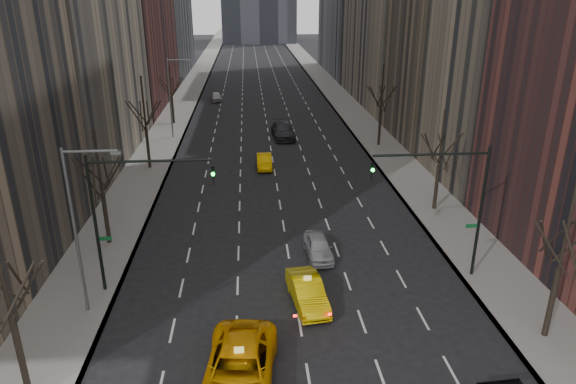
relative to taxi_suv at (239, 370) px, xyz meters
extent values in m
cube|color=slate|center=(-9.21, 66.24, -0.83)|extent=(4.50, 320.00, 0.15)
cube|color=slate|center=(15.29, 66.24, -0.83)|extent=(4.50, 320.00, 0.15)
cylinder|color=black|center=(-8.96, 0.24, 1.14)|extent=(0.28, 0.28, 3.78)
cylinder|color=black|center=(-8.96, 0.24, 5.28)|extent=(0.16, 0.16, 4.50)
cylinder|color=black|center=(-8.81, 1.08, 4.26)|extent=(0.42, 1.80, 2.52)
cylinder|color=black|center=(-8.15, 0.53, 4.26)|extent=(1.74, 0.72, 2.52)
cylinder|color=black|center=(-8.30, -0.32, 4.26)|extent=(1.46, 1.25, 2.52)
cylinder|color=black|center=(-8.96, 14.24, 1.03)|extent=(0.28, 0.28, 3.57)
cylinder|color=black|center=(-8.96, 14.24, 4.94)|extent=(0.16, 0.16, 4.25)
cylinder|color=black|center=(-8.81, 15.08, 4.05)|extent=(0.42, 1.80, 2.52)
cylinder|color=black|center=(-8.15, 14.53, 4.05)|extent=(1.74, 0.72, 2.52)
cylinder|color=black|center=(-8.30, 13.68, 4.05)|extent=(1.46, 1.25, 2.52)
cylinder|color=black|center=(-9.11, 13.39, 4.05)|extent=(0.42, 1.80, 2.52)
cylinder|color=black|center=(-9.77, 13.94, 4.05)|extent=(1.74, 0.72, 2.52)
cylinder|color=black|center=(-9.62, 14.79, 4.05)|extent=(1.46, 1.25, 2.52)
cylinder|color=black|center=(-8.96, 30.24, 1.24)|extent=(0.28, 0.28, 3.99)
cylinder|color=black|center=(-8.96, 30.24, 5.61)|extent=(0.16, 0.16, 4.75)
cylinder|color=black|center=(-8.81, 31.08, 4.47)|extent=(0.42, 1.80, 2.52)
cylinder|color=black|center=(-8.15, 30.53, 4.47)|extent=(1.74, 0.72, 2.52)
cylinder|color=black|center=(-8.30, 29.68, 4.47)|extent=(1.46, 1.25, 2.52)
cylinder|color=black|center=(-9.11, 29.39, 4.47)|extent=(0.42, 1.80, 2.52)
cylinder|color=black|center=(-9.77, 29.94, 4.47)|extent=(1.74, 0.72, 2.52)
cylinder|color=black|center=(-9.62, 30.79, 4.47)|extent=(1.46, 1.25, 2.52)
cylinder|color=black|center=(-8.96, 48.24, 0.93)|extent=(0.28, 0.28, 3.36)
cylinder|color=black|center=(-8.96, 48.24, 4.61)|extent=(0.16, 0.16, 4.00)
cylinder|color=black|center=(-8.81, 49.08, 3.84)|extent=(0.42, 1.80, 2.52)
cylinder|color=black|center=(-8.15, 48.53, 3.84)|extent=(1.74, 0.72, 2.52)
cylinder|color=black|center=(-8.30, 47.68, 3.84)|extent=(1.46, 1.25, 2.52)
cylinder|color=black|center=(-9.11, 47.39, 3.84)|extent=(0.42, 1.80, 2.52)
cylinder|color=black|center=(-9.77, 47.94, 3.84)|extent=(1.74, 0.72, 2.52)
cylinder|color=black|center=(-9.62, 48.79, 3.84)|extent=(1.46, 1.25, 2.52)
cylinder|color=black|center=(15.04, 2.24, 1.14)|extent=(0.28, 0.28, 3.78)
cylinder|color=black|center=(15.04, 2.24, 5.28)|extent=(0.16, 0.16, 4.50)
cylinder|color=black|center=(15.19, 3.08, 4.26)|extent=(0.42, 1.80, 2.52)
cylinder|color=black|center=(14.89, 1.39, 4.26)|extent=(0.42, 1.80, 2.52)
cylinder|color=black|center=(14.23, 1.94, 4.26)|extent=(1.74, 0.72, 2.52)
cylinder|color=black|center=(14.38, 2.79, 4.26)|extent=(1.46, 1.25, 2.52)
cylinder|color=black|center=(15.04, 18.24, 1.03)|extent=(0.28, 0.28, 3.57)
cylinder|color=black|center=(15.04, 18.24, 4.94)|extent=(0.16, 0.16, 4.25)
cylinder|color=black|center=(15.19, 19.08, 4.05)|extent=(0.42, 1.80, 2.52)
cylinder|color=black|center=(15.85, 18.53, 4.05)|extent=(1.74, 0.72, 2.52)
cylinder|color=black|center=(15.70, 17.68, 4.05)|extent=(1.46, 1.25, 2.52)
cylinder|color=black|center=(14.89, 17.39, 4.05)|extent=(0.42, 1.80, 2.52)
cylinder|color=black|center=(14.23, 17.94, 4.05)|extent=(1.74, 0.72, 2.52)
cylinder|color=black|center=(14.38, 18.79, 4.05)|extent=(1.46, 1.25, 2.52)
cylinder|color=black|center=(15.04, 36.24, 1.24)|extent=(0.28, 0.28, 3.99)
cylinder|color=black|center=(15.04, 36.24, 5.61)|extent=(0.16, 0.16, 4.75)
cylinder|color=black|center=(15.19, 37.08, 4.47)|extent=(0.42, 1.80, 2.52)
cylinder|color=black|center=(15.85, 36.53, 4.47)|extent=(1.74, 0.72, 2.52)
cylinder|color=black|center=(15.70, 35.68, 4.47)|extent=(1.46, 1.25, 2.52)
cylinder|color=black|center=(14.89, 35.39, 4.47)|extent=(0.42, 1.80, 2.52)
cylinder|color=black|center=(14.23, 35.94, 4.47)|extent=(1.74, 0.72, 2.52)
cylinder|color=black|center=(14.38, 36.79, 4.47)|extent=(1.46, 1.25, 2.52)
cylinder|color=black|center=(-7.76, 8.24, 3.25)|extent=(0.18, 0.18, 8.00)
cylinder|color=black|center=(-4.51, 8.24, 6.85)|extent=(6.50, 0.14, 0.14)
imported|color=black|center=(-1.26, 8.24, 5.95)|extent=(0.18, 0.22, 1.10)
sphere|color=#0CFF33|center=(-1.26, 8.06, 6.10)|extent=(0.20, 0.20, 0.20)
cube|color=#0C5926|center=(-7.36, 8.24, 2.45)|extent=(0.70, 0.04, 0.22)
cylinder|color=black|center=(13.84, 8.24, 3.25)|extent=(0.18, 0.18, 8.00)
cylinder|color=black|center=(10.59, 8.24, 6.85)|extent=(6.50, 0.14, 0.14)
imported|color=black|center=(7.34, 8.24, 5.95)|extent=(0.18, 0.22, 1.10)
sphere|color=#0CFF33|center=(7.34, 8.06, 6.10)|extent=(0.20, 0.20, 0.20)
cube|color=#0C5926|center=(13.44, 8.24, 2.45)|extent=(0.70, 0.04, 0.22)
cylinder|color=slate|center=(-8.16, 6.24, 3.75)|extent=(0.16, 0.16, 9.00)
cylinder|color=slate|center=(-6.86, 6.24, 8.05)|extent=(2.60, 0.14, 0.14)
cube|color=slate|center=(-5.66, 6.24, 7.95)|extent=(0.50, 0.22, 0.15)
cylinder|color=slate|center=(-8.16, 41.24, 3.75)|extent=(0.16, 0.16, 9.00)
cylinder|color=slate|center=(-6.86, 41.24, 8.05)|extent=(2.60, 0.14, 0.14)
cube|color=slate|center=(-5.66, 41.24, 7.95)|extent=(0.50, 0.22, 0.15)
imported|color=#EF9D05|center=(0.00, 0.00, 0.00)|extent=(3.67, 6.78, 1.81)
imported|color=#D5B504|center=(3.64, 6.11, -0.16)|extent=(2.16, 4.69, 1.49)
imported|color=#9C9EA3|center=(4.96, 11.43, -0.23)|extent=(1.77, 4.04, 1.36)
imported|color=#FFB905|center=(2.11, 29.65, -0.24)|extent=(1.42, 4.06, 1.34)
imported|color=#2B2B30|center=(4.69, 40.51, -0.04)|extent=(2.82, 6.13, 1.74)
imported|color=#BCBCBC|center=(-4.22, 62.85, -0.23)|extent=(2.08, 4.11, 1.34)
camera|label=1|loc=(0.70, -17.79, 15.12)|focal=32.00mm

